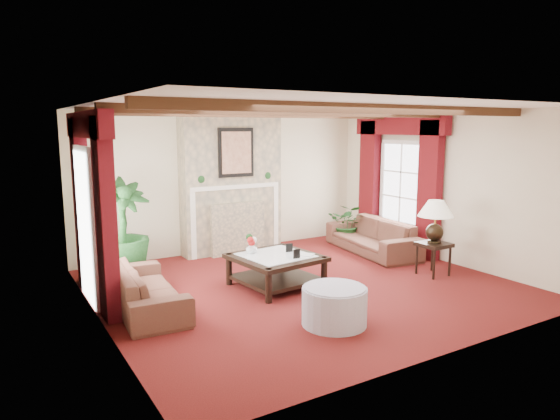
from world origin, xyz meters
TOP-DOWN VIEW (x-y plane):
  - floor at (0.00, 0.00)m, footprint 6.00×6.00m
  - ceiling at (0.00, 0.00)m, footprint 6.00×6.00m
  - back_wall at (0.00, 2.75)m, footprint 6.00×0.02m
  - left_wall at (-3.00, 0.00)m, footprint 0.02×5.50m
  - right_wall at (3.00, 0.00)m, footprint 0.02×5.50m
  - ceiling_beams at (0.00, 0.00)m, footprint 6.00×3.00m
  - fireplace at (0.00, 2.55)m, footprint 2.00×0.52m
  - french_door_left at (-2.97, 1.00)m, footprint 0.10×1.10m
  - french_door_right at (2.97, 1.00)m, footprint 0.10×1.10m
  - curtains_left at (-2.86, 1.00)m, footprint 0.20×2.40m
  - curtains_right at (2.86, 1.00)m, footprint 0.20×2.40m
  - sofa_left at (-2.37, 0.28)m, footprint 2.05×0.88m
  - sofa_right at (2.30, 1.07)m, footprint 2.37×1.23m
  - potted_palm at (-2.31, 1.80)m, footprint 1.77×2.11m
  - small_plant at (2.37, 1.92)m, footprint 1.56×1.57m
  - coffee_table at (-0.39, 0.20)m, footprint 1.32×1.32m
  - side_table at (2.15, -0.62)m, footprint 0.47×0.47m
  - ottoman at (-0.54, -1.47)m, footprint 0.81×0.81m
  - table_lamp at (2.15, -0.62)m, footprint 0.57×0.57m
  - flower_vase at (-0.66, 0.49)m, footprint 0.31×0.31m
  - book at (-0.10, -0.08)m, footprint 0.22×0.21m
  - photo_frame_a at (-0.23, -0.13)m, footprint 0.11×0.02m
  - photo_frame_b at (-0.12, 0.26)m, footprint 0.11×0.04m

SIDE VIEW (x-z plane):
  - floor at x=0.00m, z-range 0.00..0.00m
  - ottoman at x=-0.54m, z-range 0.00..0.47m
  - coffee_table at x=-0.39m, z-range 0.00..0.49m
  - side_table at x=2.15m, z-range 0.00..0.55m
  - small_plant at x=2.37m, z-range 0.00..0.66m
  - sofa_left at x=-2.37m, z-range 0.00..0.77m
  - sofa_right at x=2.30m, z-range 0.00..0.86m
  - potted_palm at x=-2.31m, z-range 0.00..0.91m
  - photo_frame_b at x=-0.12m, z-range 0.49..0.63m
  - photo_frame_a at x=-0.23m, z-range 0.49..0.64m
  - flower_vase at x=-0.66m, z-range 0.49..0.66m
  - book at x=-0.10m, z-range 0.49..0.76m
  - table_lamp at x=2.15m, z-range 0.55..1.27m
  - back_wall at x=0.00m, z-range 0.00..2.70m
  - left_wall at x=-3.00m, z-range 0.00..2.70m
  - right_wall at x=3.00m, z-range 0.00..2.70m
  - french_door_left at x=-2.97m, z-range 1.05..3.21m
  - french_door_right at x=2.97m, z-range 1.05..3.21m
  - curtains_left at x=-2.86m, z-range 1.28..3.83m
  - curtains_right at x=2.86m, z-range 1.28..3.83m
  - ceiling_beams at x=0.00m, z-range 2.58..2.70m
  - ceiling at x=0.00m, z-range 2.70..2.70m
  - fireplace at x=0.00m, z-range 1.35..4.05m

